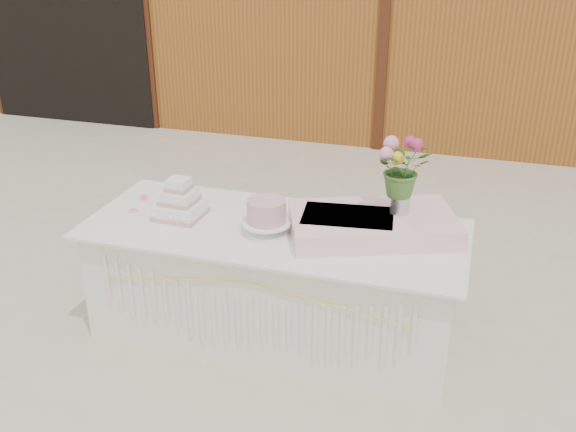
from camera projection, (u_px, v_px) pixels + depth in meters
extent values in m
plane|color=beige|center=(275.00, 330.00, 4.34)|extent=(80.00, 80.00, 0.00)
cube|color=#985520|center=(408.00, 2.00, 8.92)|extent=(12.00, 4.00, 3.00)
cube|color=black|center=(66.00, 40.00, 8.46)|extent=(2.40, 0.08, 2.20)
cube|color=white|center=(275.00, 282.00, 4.18)|extent=(2.28, 0.88, 0.75)
cube|color=white|center=(274.00, 229.00, 4.02)|extent=(2.40, 1.00, 0.02)
cube|color=white|center=(180.00, 209.00, 4.16)|extent=(0.29, 0.29, 0.10)
cube|color=#D79C88|center=(181.00, 213.00, 4.17)|extent=(0.30, 0.30, 0.02)
cube|color=white|center=(179.00, 196.00, 4.12)|extent=(0.21, 0.21, 0.09)
cube|color=#D79C88|center=(180.00, 200.00, 4.13)|extent=(0.22, 0.22, 0.02)
cube|color=white|center=(178.00, 185.00, 4.08)|extent=(0.14, 0.14, 0.08)
cube|color=#D79C88|center=(179.00, 187.00, 4.09)|extent=(0.15, 0.15, 0.02)
cylinder|color=white|center=(267.00, 232.00, 3.95)|extent=(0.26, 0.26, 0.02)
cylinder|color=white|center=(267.00, 227.00, 3.94)|extent=(0.08, 0.08, 0.05)
cylinder|color=white|center=(267.00, 222.00, 3.92)|extent=(0.30, 0.30, 0.01)
cylinder|color=#E5A5AE|center=(267.00, 211.00, 3.89)|extent=(0.24, 0.24, 0.14)
cube|color=#FFD6CD|center=(373.00, 224.00, 3.92)|extent=(1.14, 0.90, 0.13)
cylinder|color=silver|center=(400.00, 200.00, 3.89)|extent=(0.12, 0.12, 0.16)
imported|color=#43712D|center=(404.00, 161.00, 3.78)|extent=(0.39, 0.37, 0.35)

